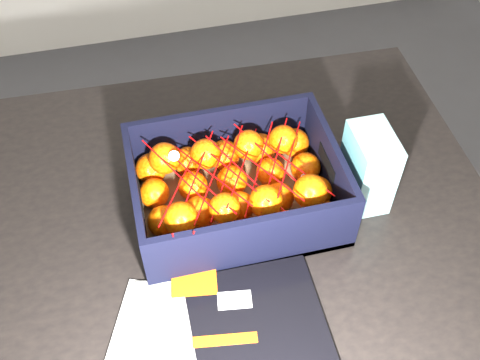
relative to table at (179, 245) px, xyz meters
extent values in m
cube|color=black|center=(0.00, 0.00, 0.08)|extent=(1.23, 0.84, 0.04)
cylinder|color=black|center=(0.55, 0.35, -0.30)|extent=(0.06, 0.06, 0.71)
cube|color=black|center=(0.09, -0.29, 0.11)|extent=(0.22, 0.28, 0.01)
cube|color=#E1500B|center=(0.01, -0.16, 0.12)|extent=(0.08, 0.07, 0.00)
cube|color=white|center=(0.07, -0.21, 0.12)|extent=(0.06, 0.04, 0.00)
cube|color=#E1500B|center=(0.04, -0.27, 0.12)|extent=(0.10, 0.03, 0.00)
cube|color=olive|center=(0.12, -0.01, 0.10)|extent=(0.37, 0.27, 0.01)
cube|color=black|center=(0.12, 0.12, 0.16)|extent=(0.37, 0.01, 0.13)
cube|color=black|center=(0.12, -0.14, 0.16)|extent=(0.37, 0.01, 0.13)
cube|color=black|center=(-0.06, -0.01, 0.16)|extent=(0.01, 0.25, 0.13)
cube|color=black|center=(0.29, -0.01, 0.16)|extent=(0.01, 0.25, 0.13)
sphere|color=#FF5505|center=(-0.03, -0.10, 0.14)|extent=(0.06, 0.06, 0.06)
sphere|color=#FF5505|center=(-0.02, -0.04, 0.14)|extent=(0.06, 0.06, 0.06)
sphere|color=#FF5505|center=(-0.03, 0.03, 0.14)|extent=(0.06, 0.06, 0.06)
sphere|color=#FF5505|center=(-0.03, 0.09, 0.14)|extent=(0.06, 0.06, 0.06)
sphere|color=#FF5505|center=(0.05, -0.11, 0.14)|extent=(0.06, 0.06, 0.06)
sphere|color=#FF5505|center=(0.04, -0.04, 0.14)|extent=(0.06, 0.06, 0.06)
sphere|color=#FF5505|center=(0.04, 0.03, 0.14)|extent=(0.06, 0.06, 0.06)
sphere|color=#FF5505|center=(0.05, 0.09, 0.14)|extent=(0.06, 0.06, 0.06)
sphere|color=#FF5505|center=(0.12, -0.10, 0.14)|extent=(0.06, 0.06, 0.06)
sphere|color=#FF5505|center=(0.12, -0.04, 0.14)|extent=(0.05, 0.05, 0.05)
sphere|color=#FF5505|center=(0.12, 0.02, 0.14)|extent=(0.06, 0.06, 0.06)
sphere|color=#FF5505|center=(0.12, 0.09, 0.14)|extent=(0.06, 0.06, 0.06)
sphere|color=#FF5505|center=(0.18, -0.10, 0.14)|extent=(0.06, 0.06, 0.06)
sphere|color=#FF5505|center=(0.19, -0.04, 0.14)|extent=(0.06, 0.06, 0.06)
sphere|color=#FF5505|center=(0.19, 0.03, 0.14)|extent=(0.05, 0.05, 0.05)
sphere|color=#FF5505|center=(0.19, 0.09, 0.14)|extent=(0.06, 0.06, 0.06)
sphere|color=#FF5505|center=(0.26, -0.10, 0.14)|extent=(0.06, 0.06, 0.06)
sphere|color=#FF5505|center=(0.26, -0.04, 0.14)|extent=(0.06, 0.06, 0.06)
sphere|color=#FF5505|center=(0.26, 0.02, 0.14)|extent=(0.06, 0.06, 0.06)
sphere|color=#FF5505|center=(0.26, 0.09, 0.14)|extent=(0.06, 0.06, 0.06)
sphere|color=#FF5505|center=(0.01, -0.07, 0.18)|extent=(0.06, 0.06, 0.06)
sphere|color=#FF5505|center=(0.00, 0.07, 0.18)|extent=(0.06, 0.06, 0.06)
sphere|color=#FF5505|center=(0.08, -0.07, 0.18)|extent=(0.05, 0.05, 0.05)
sphere|color=#FF5505|center=(0.08, 0.06, 0.18)|extent=(0.06, 0.06, 0.06)
sphere|color=#FF5505|center=(0.15, -0.07, 0.18)|extent=(0.06, 0.06, 0.06)
sphere|color=#FF5505|center=(0.16, 0.06, 0.18)|extent=(0.06, 0.06, 0.06)
sphere|color=#FF5505|center=(0.23, -0.07, 0.18)|extent=(0.06, 0.06, 0.06)
sphere|color=#FF5505|center=(0.22, 0.06, 0.18)|extent=(0.05, 0.05, 0.05)
cylinder|color=#BC0707|center=(0.02, 0.00, 0.21)|extent=(0.10, 0.19, 0.01)
cylinder|color=#BC0707|center=(0.05, -0.01, 0.21)|extent=(0.10, 0.19, 0.00)
cylinder|color=#BC0707|center=(0.07, 0.00, 0.20)|extent=(0.10, 0.19, 0.03)
cylinder|color=#BC0707|center=(0.10, 0.00, 0.20)|extent=(0.10, 0.19, 0.01)
cylinder|color=#BC0707|center=(0.13, -0.01, 0.20)|extent=(0.10, 0.19, 0.03)
cylinder|color=#BC0707|center=(0.16, -0.01, 0.20)|extent=(0.10, 0.19, 0.01)
cylinder|color=#BC0707|center=(0.19, 0.00, 0.20)|extent=(0.10, 0.19, 0.03)
cylinder|color=#BC0707|center=(0.22, -0.01, 0.19)|extent=(0.10, 0.19, 0.01)
cylinder|color=#BC0707|center=(0.02, -0.01, 0.20)|extent=(0.10, 0.19, 0.03)
cylinder|color=#BC0707|center=(0.05, -0.01, 0.20)|extent=(0.10, 0.19, 0.02)
cylinder|color=#BC0707|center=(0.07, -0.01, 0.20)|extent=(0.10, 0.19, 0.01)
cylinder|color=#BC0707|center=(0.10, 0.00, 0.20)|extent=(0.10, 0.19, 0.03)
cylinder|color=#BC0707|center=(0.13, 0.00, 0.20)|extent=(0.10, 0.19, 0.02)
cylinder|color=#BC0707|center=(0.16, -0.01, 0.20)|extent=(0.10, 0.19, 0.03)
cylinder|color=#BC0707|center=(0.19, 0.00, 0.20)|extent=(0.10, 0.19, 0.02)
cylinder|color=#BC0707|center=(0.22, 0.00, 0.20)|extent=(0.10, 0.19, 0.03)
cylinder|color=#BC0707|center=(-0.01, -0.13, 0.20)|extent=(0.00, 0.03, 0.09)
cylinder|color=#BC0707|center=(0.02, -0.13, 0.20)|extent=(0.01, 0.04, 0.08)
cube|color=silver|center=(0.35, -0.04, 0.18)|extent=(0.07, 0.11, 0.16)
camera|label=1|loc=(-0.03, -0.65, 0.94)|focal=42.68mm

